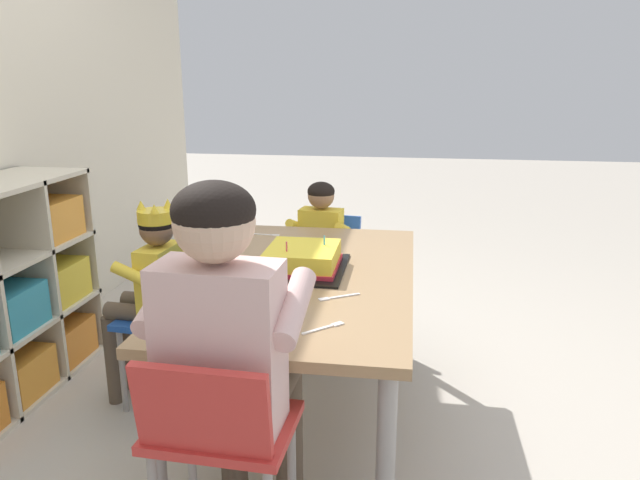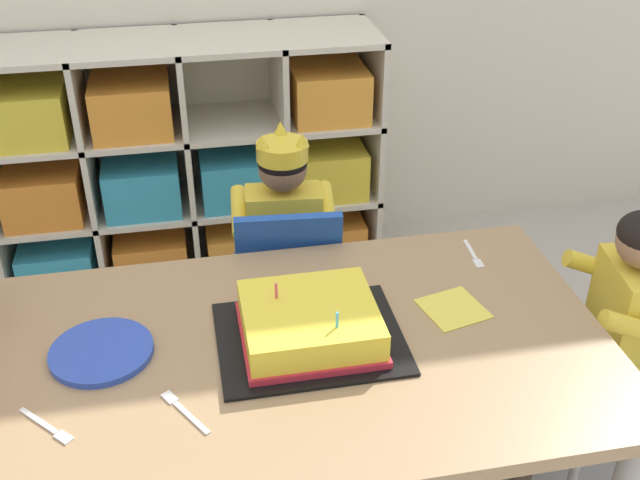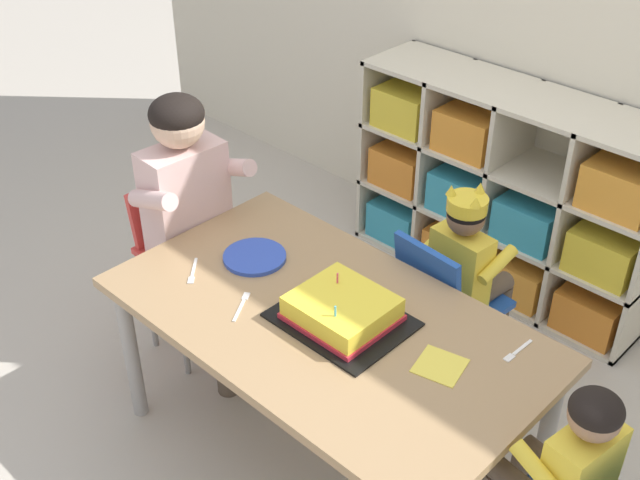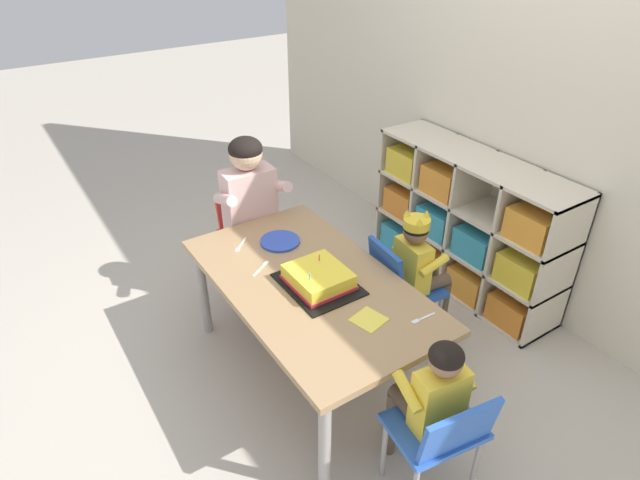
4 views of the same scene
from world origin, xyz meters
The scene contains 14 objects.
ground centered at (0.00, 0.00, 0.00)m, with size 16.00×16.00×0.00m, color #BCB2A3.
storage_cubby_shelf centered at (-0.17, 1.29, 0.41)m, with size 1.37×0.37×0.90m.
activity_table centered at (0.00, 0.00, 0.55)m, with size 1.38×0.78×0.62m.
classroom_chair_blue centered at (0.08, 0.53, 0.41)m, with size 0.33×0.39×0.70m.
child_with_crown centered at (0.09, 0.65, 0.54)m, with size 0.31×0.31×0.85m.
classroom_chair_adult_side centered at (-0.82, 0.07, 0.46)m, with size 0.32×0.36×0.70m.
adult_helper_seated centered at (-0.71, 0.07, 0.68)m, with size 0.44×0.42×1.09m.
guest_at_table_side centered at (0.79, 0.08, 0.52)m, with size 0.32×0.32×0.81m.
birthday_cake_on_tray centered at (0.05, 0.02, 0.65)m, with size 0.39×0.32×0.12m.
paper_plate_stack centered at (-0.39, 0.05, 0.63)m, with size 0.21×0.21×0.01m, color blue.
paper_napkin_square centered at (0.39, 0.06, 0.62)m, with size 0.13×0.13×0.00m, color #F4DB4C.
fork_by_napkin centered at (-0.47, -0.14, 0.62)m, with size 0.11×0.11×0.00m.
fork_near_child_seat centered at (0.51, 0.27, 0.62)m, with size 0.02×0.13×0.00m.
fork_scattered_mid_table centered at (-0.23, -0.14, 0.62)m, with size 0.09×0.13×0.00m.
Camera 3 is at (1.30, -1.38, 2.17)m, focal length 44.50 mm.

